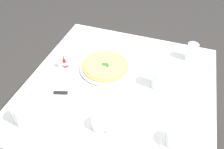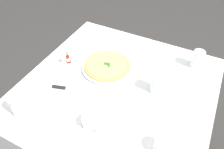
% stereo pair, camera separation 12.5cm
% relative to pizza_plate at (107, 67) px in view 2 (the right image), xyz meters
% --- Properties ---
extents(ground_plane, '(8.00, 8.00, 0.00)m').
position_rel_pizza_plate_xyz_m(ground_plane, '(-0.12, 0.11, -0.74)').
color(ground_plane, '#33302D').
extents(dining_table, '(1.04, 1.04, 0.73)m').
position_rel_pizza_plate_xyz_m(dining_table, '(-0.12, 0.11, -0.15)').
color(dining_table, white).
rests_on(dining_table, ground_plane).
extents(pizza_plate, '(0.31, 0.31, 0.02)m').
position_rel_pizza_plate_xyz_m(pizza_plate, '(0.00, 0.00, 0.00)').
color(pizza_plate, white).
rests_on(pizza_plate, dining_table).
extents(pizza, '(0.28, 0.28, 0.02)m').
position_rel_pizza_plate_xyz_m(pizza, '(-0.00, -0.00, 0.01)').
color(pizza, tan).
rests_on(pizza, pizza_plate).
extents(coffee_cup_center_back, '(0.13, 0.13, 0.07)m').
position_rel_pizza_plate_xyz_m(coffee_cup_center_back, '(-0.46, 0.36, 0.02)').
color(coffee_cup_center_back, white).
rests_on(coffee_cup_center_back, dining_table).
extents(coffee_cup_back_corner, '(0.13, 0.13, 0.06)m').
position_rel_pizza_plate_xyz_m(coffee_cup_back_corner, '(-0.12, 0.39, 0.01)').
color(coffee_cup_back_corner, white).
rests_on(coffee_cup_back_corner, dining_table).
extents(water_glass_left_edge, '(0.07, 0.07, 0.11)m').
position_rel_pizza_plate_xyz_m(water_glass_left_edge, '(-0.48, -0.26, 0.04)').
color(water_glass_left_edge, white).
rests_on(water_glass_left_edge, dining_table).
extents(water_glass_far_left, '(0.07, 0.07, 0.11)m').
position_rel_pizza_plate_xyz_m(water_glass_far_left, '(-0.33, 0.04, 0.04)').
color(water_glass_far_left, white).
rests_on(water_glass_far_left, dining_table).
extents(water_glass_near_right, '(0.07, 0.07, 0.12)m').
position_rel_pizza_plate_xyz_m(water_glass_near_right, '(0.23, 0.49, 0.04)').
color(water_glass_near_right, white).
rests_on(water_glass_near_right, dining_table).
extents(napkin_folded, '(0.25, 0.20, 0.02)m').
position_rel_pizza_plate_xyz_m(napkin_folded, '(0.20, 0.29, -0.00)').
color(napkin_folded, white).
rests_on(napkin_folded, dining_table).
extents(dinner_knife, '(0.19, 0.07, 0.01)m').
position_rel_pizza_plate_xyz_m(dinner_knife, '(0.20, 0.29, 0.01)').
color(dinner_knife, silver).
rests_on(dinner_knife, napkin_folded).
extents(hot_sauce_bottle, '(0.02, 0.02, 0.08)m').
position_rel_pizza_plate_xyz_m(hot_sauce_bottle, '(0.24, 0.07, 0.02)').
color(hot_sauce_bottle, '#B7140F').
rests_on(hot_sauce_bottle, dining_table).
extents(salt_shaker, '(0.03, 0.03, 0.06)m').
position_rel_pizza_plate_xyz_m(salt_shaker, '(0.27, 0.08, 0.01)').
color(salt_shaker, white).
rests_on(salt_shaker, dining_table).
extents(pepper_shaker, '(0.03, 0.03, 0.06)m').
position_rel_pizza_plate_xyz_m(pepper_shaker, '(0.21, 0.06, 0.01)').
color(pepper_shaker, white).
rests_on(pepper_shaker, dining_table).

